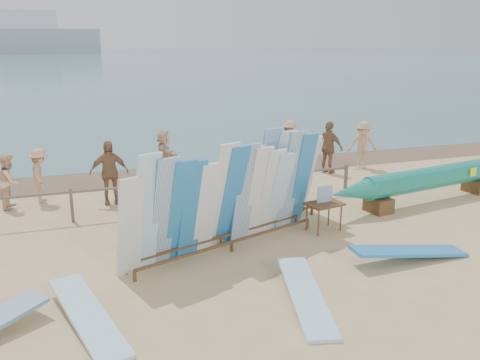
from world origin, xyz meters
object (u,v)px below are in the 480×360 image
object	(u,v)px
main_surfboard_rack	(226,201)
beach_chair_left	(148,192)
flat_board_a	(88,324)
stroller	(235,182)
side_surfboard_rack	(280,177)
beachgoer_4	(109,172)
beachgoer_5	(164,153)
flat_board_b	(305,301)
beachgoer_2	(10,181)
vendor_table	(324,216)
beachgoer_9	(289,143)
beach_chair_right	(195,193)
beachgoer_3	(40,175)
flat_board_d	(408,260)
beachgoer_extra_0	(363,145)
beachgoer_10	(329,148)
beachgoer_7	(274,161)
outrigger_canoe	(432,179)

from	to	relation	value
main_surfboard_rack	beach_chair_left	bearing A→B (deg)	86.32
flat_board_a	stroller	distance (m)	7.54
side_surfboard_rack	beachgoer_4	size ratio (longest dim) A/B	1.35
flat_board_a	beachgoer_5	distance (m)	9.53
flat_board_b	beachgoer_2	bearing A→B (deg)	139.13
side_surfboard_rack	stroller	world-z (taller)	side_surfboard_rack
beach_chair_left	vendor_table	bearing A→B (deg)	-26.23
flat_board_a	beachgoer_9	size ratio (longest dim) A/B	1.61
beach_chair_right	stroller	size ratio (longest dim) A/B	0.82
beachgoer_2	beachgoer_4	size ratio (longest dim) A/B	0.84
flat_board_b	beachgoer_3	world-z (taller)	beachgoer_3
side_surfboard_rack	flat_board_d	xyz separation A→B (m)	(1.60, -3.32, -1.12)
beachgoer_extra_0	beachgoer_3	bearing A→B (deg)	-147.35
beachgoer_2	beachgoer_9	xyz separation A→B (m)	(9.45, 2.16, 0.07)
flat_board_a	beachgoer_3	size ratio (longest dim) A/B	1.71
flat_board_d	beachgoer_9	xyz separation A→B (m)	(1.07, 8.74, 0.84)
side_surfboard_rack	beachgoer_9	size ratio (longest dim) A/B	1.48
flat_board_d	beachgoer_9	bearing A→B (deg)	-6.10
side_surfboard_rack	beachgoer_3	xyz separation A→B (m)	(-5.99, 3.54, -0.33)
beach_chair_left	main_surfboard_rack	bearing A→B (deg)	-55.36
beachgoer_4	flat_board_b	bearing A→B (deg)	-66.75
side_surfboard_rack	beachgoer_4	bearing A→B (deg)	135.58
stroller	beachgoer_10	xyz separation A→B (m)	(3.98, 1.59, 0.48)
beachgoer_4	beachgoer_5	size ratio (longest dim) A/B	1.14
flat_board_d	main_surfboard_rack	bearing A→B (deg)	63.56
flat_board_b	beachgoer_7	world-z (taller)	beachgoer_7
side_surfboard_rack	beachgoer_5	xyz separation A→B (m)	(-2.07, 5.27, -0.32)
stroller	beachgoer_10	world-z (taller)	beachgoer_10
outrigger_canoe	flat_board_d	world-z (taller)	outrigger_canoe
beachgoer_2	beachgoer_5	distance (m)	5.12
beachgoer_4	beachgoer_2	bearing A→B (deg)	170.15
side_surfboard_rack	beachgoer_5	world-z (taller)	side_surfboard_rack
stroller	beachgoer_3	world-z (taller)	beachgoer_3
flat_board_b	side_surfboard_rack	bearing A→B (deg)	85.91
outrigger_canoe	beachgoer_4	distance (m)	9.29
beachgoer_3	beachgoer_9	size ratio (longest dim) A/B	0.94
beachgoer_5	flat_board_b	bearing A→B (deg)	176.43
beachgoer_10	beachgoer_2	bearing A→B (deg)	62.84
beachgoer_3	side_surfboard_rack	bearing A→B (deg)	-124.53
beach_chair_left	beachgoer_2	xyz separation A→B (m)	(-3.71, 0.64, 0.51)
beach_chair_left	stroller	size ratio (longest dim) A/B	0.82
beachgoer_4	beachgoer_extra_0	bearing A→B (deg)	9.56
beachgoer_10	beachgoer_7	distance (m)	2.48
beachgoer_10	beachgoer_3	world-z (taller)	beachgoer_10
main_surfboard_rack	beachgoer_2	size ratio (longest dim) A/B	3.25
main_surfboard_rack	beachgoer_9	xyz separation A→B (m)	(4.60, 6.91, -0.30)
vendor_table	beachgoer_10	size ratio (longest dim) A/B	0.63
main_surfboard_rack	flat_board_b	bearing A→B (deg)	-95.87
vendor_table	beachgoer_extra_0	bearing A→B (deg)	37.81
vendor_table	flat_board_a	xyz separation A→B (m)	(-5.72, -2.58, -0.38)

